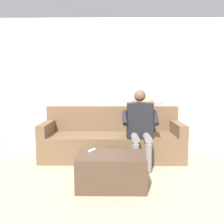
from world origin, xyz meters
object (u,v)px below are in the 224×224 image
couch (112,140)px  remote_white (92,150)px  coffee_table (111,171)px  cat_on_backrest (144,102)px  person_solo_seated (140,123)px

couch → remote_white: couch is taller
remote_white → coffee_table: bearing=-90.1°
coffee_table → cat_on_backrest: 1.67m
cat_on_backrest → person_solo_seated: bearing=78.0°
cat_on_backrest → remote_white: cat_on_backrest is taller
couch → cat_on_backrest: 0.89m
couch → person_solo_seated: 0.66m
couch → coffee_table: size_ratio=2.85×
person_solo_seated → cat_on_backrest: person_solo_seated is taller
couch → cat_on_backrest: size_ratio=4.25×
couch → coffee_table: (0.00, 1.13, -0.10)m
coffee_table → person_solo_seated: size_ratio=0.70×
couch → cat_on_backrest: (-0.56, -0.25, 0.65)m
person_solo_seated → remote_white: bearing=42.6°
couch → remote_white: 1.02m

